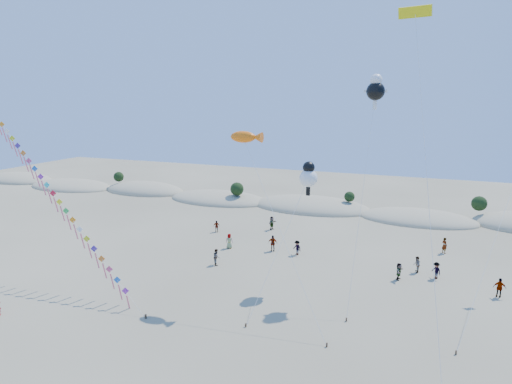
{
  "coord_description": "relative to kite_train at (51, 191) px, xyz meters",
  "views": [
    {
      "loc": [
        15.71,
        -19.48,
        16.92
      ],
      "look_at": [
        2.74,
        14.0,
        9.11
      ],
      "focal_mm": 30.0,
      "sensor_mm": 36.0,
      "label": 1
    }
  ],
  "objects": [
    {
      "name": "parafoil_kite",
      "position": [
        31.15,
        2.2,
        13.56
      ],
      "size": [
        4.5,
        10.51,
        22.97
      ],
      "color": "#3F2D1E",
      "rests_on": "ground"
    },
    {
      "name": "ground",
      "position": [
        16.43,
        -10.1,
        -8.47
      ],
      "size": [
        160.0,
        160.0,
        0.0
      ],
      "primitive_type": "plane",
      "color": "#7D7256",
      "rests_on": "ground"
    },
    {
      "name": "fish_kite",
      "position": [
        18.28,
        4.01,
        5.28
      ],
      "size": [
        10.3,
        7.34,
        14.29
      ],
      "color": "#3F2D1E",
      "rests_on": "ground"
    },
    {
      "name": "dark_kite",
      "position": [
        39.04,
        9.75,
        -0.37
      ],
      "size": [
        5.5,
        14.06,
        11.47
      ],
      "color": "#3F2D1E",
      "rests_on": "ground"
    },
    {
      "name": "beachgoers",
      "position": [
        23.23,
        14.29,
        -7.61
      ],
      "size": [
        32.35,
        15.07,
        1.85
      ],
      "color": "slate",
      "rests_on": "ground"
    },
    {
      "name": "cartoon_kite_low",
      "position": [
        22.85,
        7.51,
        1.68
      ],
      "size": [
        2.95,
        10.74,
        11.47
      ],
      "color": "#3F2D1E",
      "rests_on": "ground"
    },
    {
      "name": "kite_train",
      "position": [
        0.0,
        0.0,
        0.0
      ],
      "size": [
        24.31,
        7.67,
        16.59
      ],
      "color": "#3F2D1E",
      "rests_on": "ground"
    },
    {
      "name": "dune_ridge",
      "position": [
        17.48,
        35.04,
        -8.35
      ],
      "size": [
        145.3,
        11.49,
        5.57
      ],
      "color": "gray",
      "rests_on": "ground"
    },
    {
      "name": "cartoon_kite_high",
      "position": [
        28.02,
        10.14,
        9.3
      ],
      "size": [
        2.0,
        9.75,
        19.09
      ],
      "color": "#3F2D1E",
      "rests_on": "ground"
    }
  ]
}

